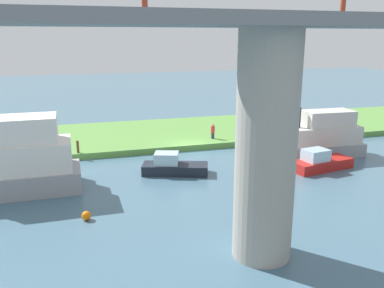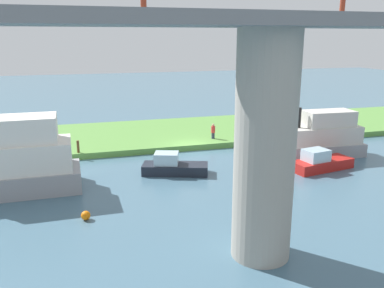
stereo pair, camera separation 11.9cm
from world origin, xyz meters
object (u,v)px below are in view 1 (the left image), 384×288
Objects in this scene: mooring_post at (78,147)px; marker_buoy at (86,216)px; motorboat_white at (320,162)px; riverboat_paddlewheel at (318,138)px; skiff_small at (173,166)px; bridge_pylon at (266,149)px; person_on_bank at (213,131)px.

mooring_post is 11.81m from marker_buoy.
marker_buoy is at bearing 12.99° from motorboat_white.
skiff_small is (12.39, 1.01, -0.97)m from riverboat_paddlewheel.
bridge_pylon is at bearing 141.69° from marker_buoy.
bridge_pylon is at bearing 48.80° from riverboat_paddlewheel.
marker_buoy is (16.89, 3.90, -0.32)m from motorboat_white.
motorboat_white is at bearing 155.14° from mooring_post.
mooring_post is (7.52, -17.62, -3.93)m from bridge_pylon.
skiff_small is at bearing -136.09° from marker_buoy.
mooring_post is 0.20× the size of skiff_small.
motorboat_white is at bearing 118.98° from person_on_bank.
bridge_pylon is 12.71m from skiff_small.
person_on_bank is at bearing -131.83° from marker_buoy.
motorboat_white is at bearing -134.30° from bridge_pylon.
riverboat_paddlewheel is at bearing -159.31° from marker_buoy.
motorboat_white reaches higher than mooring_post.
motorboat_white reaches higher than marker_buoy.
bridge_pylon reaches higher than motorboat_white.
person_on_bank is 0.17× the size of riverboat_paddlewheel.
skiff_small is (5.49, 7.10, -0.65)m from person_on_bank.
bridge_pylon is 19.84m from person_on_bank.
skiff_small is at bearing -84.66° from bridge_pylon.
motorboat_white is 10.03× the size of marker_buoy.
marker_buoy is at bearing 48.17° from person_on_bank.
person_on_bank is 11.98m from mooring_post.
person_on_bank reaches higher than marker_buoy.
riverboat_paddlewheel is at bearing 138.56° from person_on_bank.
bridge_pylon is 19.70× the size of marker_buoy.
riverboat_paddlewheel is 3.74m from motorboat_white.
bridge_pylon reaches higher than skiff_small.
riverboat_paddlewheel is 16.29× the size of marker_buoy.
marker_buoy is at bearing 43.91° from skiff_small.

